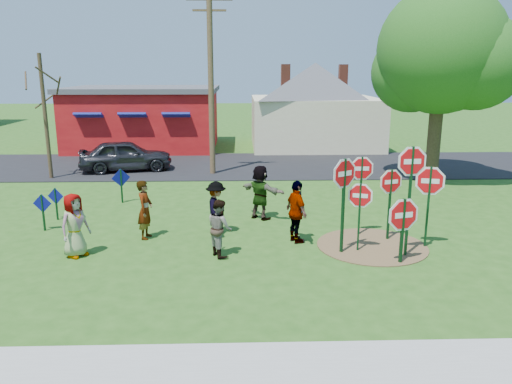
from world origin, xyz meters
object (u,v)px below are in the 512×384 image
(stop_sign_b, at_px, (361,176))
(utility_pole, at_px, (211,79))
(person_b, at_px, (145,210))
(suv, at_px, (126,155))
(person_a, at_px, (75,225))
(stop_sign_c, at_px, (411,176))
(leafy_tree, at_px, (444,57))
(stop_sign_d, at_px, (391,187))
(stop_sign_a, at_px, (360,202))

(stop_sign_b, bearing_deg, utility_pole, 116.77)
(person_b, bearing_deg, suv, 22.63)
(person_a, distance_m, utility_pole, 11.97)
(stop_sign_c, xyz_separation_m, utility_pole, (-5.92, 11.22, 2.29))
(stop_sign_b, relative_size, leafy_tree, 0.30)
(suv, relative_size, utility_pole, 0.52)
(stop_sign_c, height_order, leafy_tree, leafy_tree)
(stop_sign_c, relative_size, person_a, 1.80)
(stop_sign_c, height_order, person_b, stop_sign_c)
(person_a, bearing_deg, stop_sign_c, -56.86)
(stop_sign_b, distance_m, person_a, 8.43)
(stop_sign_c, xyz_separation_m, leafy_tree, (4.31, 9.21, 3.25))
(leafy_tree, bearing_deg, person_b, -147.62)
(stop_sign_d, xyz_separation_m, suv, (-10.21, 10.67, -0.83))
(stop_sign_a, height_order, stop_sign_d, stop_sign_d)
(stop_sign_d, bearing_deg, suv, 118.04)
(person_b, bearing_deg, person_a, 138.74)
(stop_sign_b, xyz_separation_m, person_a, (-8.23, -1.55, -0.99))
(utility_pole, bearing_deg, stop_sign_d, -59.49)
(stop_sign_b, relative_size, person_a, 1.46)
(stop_sign_d, bearing_deg, leafy_tree, 44.96)
(person_b, xyz_separation_m, utility_pole, (1.54, 9.47, 3.67))
(stop_sign_c, relative_size, stop_sign_d, 1.39)
(stop_sign_d, distance_m, person_b, 7.40)
(stop_sign_a, xyz_separation_m, stop_sign_d, (1.12, 0.92, 0.19))
(stop_sign_a, xyz_separation_m, suv, (-9.08, 11.59, -0.64))
(person_a, bearing_deg, person_b, -13.46)
(utility_pole, height_order, leafy_tree, utility_pole)
(stop_sign_d, xyz_separation_m, leafy_tree, (4.42, 7.86, 3.89))
(stop_sign_d, height_order, suv, stop_sign_d)
(stop_sign_c, distance_m, suv, 15.91)
(stop_sign_a, xyz_separation_m, leafy_tree, (5.54, 8.78, 4.08))
(utility_pole, bearing_deg, person_a, -106.23)
(stop_sign_b, height_order, suv, stop_sign_b)
(stop_sign_b, bearing_deg, stop_sign_c, -65.87)
(person_a, xyz_separation_m, leafy_tree, (13.42, 8.93, 4.64))
(stop_sign_a, xyz_separation_m, person_b, (-6.23, 1.31, -0.55))
(stop_sign_b, height_order, stop_sign_d, stop_sign_b)
(stop_sign_a, bearing_deg, stop_sign_d, 57.29)
(stop_sign_b, height_order, leafy_tree, leafy_tree)
(stop_sign_d, bearing_deg, stop_sign_b, 132.44)
(person_b, relative_size, suv, 0.40)
(stop_sign_d, distance_m, leafy_tree, 9.82)
(stop_sign_b, height_order, person_a, stop_sign_b)
(stop_sign_b, height_order, person_b, stop_sign_b)
(stop_sign_a, relative_size, stop_sign_c, 0.65)
(stop_sign_b, relative_size, stop_sign_c, 0.81)
(suv, bearing_deg, stop_sign_c, -151.93)
(stop_sign_c, distance_m, utility_pole, 12.89)
(stop_sign_b, xyz_separation_m, stop_sign_d, (0.77, -0.48, -0.25))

